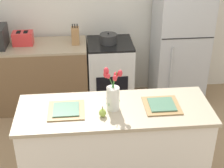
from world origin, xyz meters
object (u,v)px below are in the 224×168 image
(toaster, at_px, (23,38))
(refrigerator, at_px, (180,44))
(flower_vase, at_px, (113,94))
(pear_figurine, at_px, (103,113))
(plate_setting_right, at_px, (162,105))
(stove_range, at_px, (110,73))
(plate_setting_left, at_px, (66,110))
(knife_block, at_px, (75,36))
(cooking_pot, at_px, (108,39))

(toaster, bearing_deg, refrigerator, -1.24)
(flower_vase, relative_size, pear_figurine, 4.07)
(plate_setting_right, bearing_deg, stove_range, 102.10)
(refrigerator, distance_m, toaster, 2.09)
(plate_setting_left, distance_m, toaster, 1.75)
(pear_figurine, distance_m, knife_block, 1.74)
(stove_range, xyz_separation_m, plate_setting_right, (0.34, -1.59, 0.47))
(stove_range, relative_size, flower_vase, 2.14)
(pear_figurine, bearing_deg, knife_block, 97.78)
(stove_range, height_order, flower_vase, flower_vase)
(stove_range, relative_size, toaster, 3.27)
(plate_setting_left, distance_m, knife_block, 1.61)
(refrigerator, height_order, knife_block, refrigerator)
(refrigerator, distance_m, knife_block, 1.41)
(stove_range, bearing_deg, knife_block, 178.85)
(flower_vase, height_order, pear_figurine, flower_vase)
(cooking_pot, bearing_deg, toaster, 176.97)
(pear_figurine, relative_size, knife_block, 0.39)
(cooking_pot, bearing_deg, plate_setting_left, -108.14)
(flower_vase, xyz_separation_m, toaster, (-1.02, 1.64, -0.07))
(stove_range, relative_size, plate_setting_left, 2.79)
(plate_setting_right, bearing_deg, pear_figurine, -167.54)
(knife_block, bearing_deg, stove_range, -1.15)
(flower_vase, xyz_separation_m, pear_figurine, (-0.10, -0.12, -0.11))
(plate_setting_left, bearing_deg, stove_range, 71.23)
(cooking_pot, xyz_separation_m, knife_block, (-0.43, 0.02, 0.05))
(plate_setting_right, height_order, cooking_pot, cooking_pot)
(toaster, bearing_deg, flower_vase, -58.14)
(refrigerator, distance_m, flower_vase, 1.93)
(refrigerator, relative_size, pear_figurine, 16.33)
(plate_setting_right, relative_size, toaster, 1.17)
(pear_figurine, relative_size, cooking_pot, 0.46)
(flower_vase, distance_m, knife_block, 1.64)
(pear_figurine, relative_size, toaster, 0.38)
(flower_vase, height_order, cooking_pot, flower_vase)
(stove_range, distance_m, plate_setting_right, 1.70)
(refrigerator, height_order, pear_figurine, refrigerator)
(plate_setting_right, height_order, knife_block, knife_block)
(refrigerator, xyz_separation_m, toaster, (-2.09, 0.05, 0.14))
(pear_figurine, height_order, knife_block, knife_block)
(stove_range, distance_m, refrigerator, 1.03)
(refrigerator, bearing_deg, flower_vase, -123.78)
(knife_block, bearing_deg, refrigerator, -0.34)
(refrigerator, bearing_deg, plate_setting_left, -133.08)
(refrigerator, relative_size, plate_setting_left, 5.24)
(pear_figurine, bearing_deg, stove_range, 82.77)
(knife_block, bearing_deg, pear_figurine, -82.22)
(stove_range, xyz_separation_m, knife_block, (-0.45, 0.01, 0.57))
(refrigerator, distance_m, plate_setting_right, 1.71)
(toaster, distance_m, cooking_pot, 1.11)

